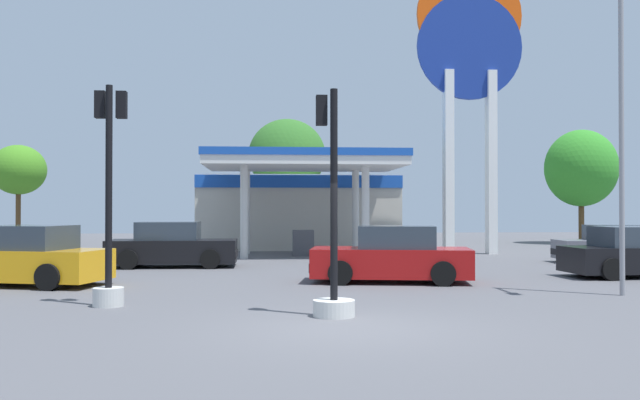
% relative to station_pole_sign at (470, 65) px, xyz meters
% --- Properties ---
extents(ground_plane, '(90.00, 90.00, 0.00)m').
position_rel_station_pole_sign_xyz_m(ground_plane, '(-7.62, -18.19, -8.42)').
color(ground_plane, '#56565B').
rests_on(ground_plane, ground).
extents(gas_station, '(9.89, 11.71, 4.41)m').
position_rel_station_pole_sign_xyz_m(gas_station, '(-7.47, 4.64, -6.30)').
color(gas_station, beige).
rests_on(gas_station, ground).
extents(station_pole_sign, '(4.75, 0.56, 13.06)m').
position_rel_station_pole_sign_xyz_m(station_pole_sign, '(0.00, 0.00, 0.00)').
color(station_pole_sign, white).
rests_on(station_pole_sign, ground).
extents(car_0, '(4.57, 2.51, 1.55)m').
position_rel_station_pole_sign_xyz_m(car_0, '(-5.60, -11.16, -7.72)').
color(car_0, black).
rests_on(car_0, ground).
extents(car_1, '(4.27, 2.09, 1.50)m').
position_rel_station_pole_sign_xyz_m(car_1, '(1.86, -10.33, -7.75)').
color(car_1, black).
rests_on(car_1, ground).
extents(car_2, '(4.39, 2.02, 1.57)m').
position_rel_station_pole_sign_xyz_m(car_2, '(-12.29, -5.76, -7.71)').
color(car_2, black).
rests_on(car_2, ground).
extents(car_3, '(4.75, 2.97, 1.58)m').
position_rel_station_pole_sign_xyz_m(car_3, '(-15.44, -11.18, -7.71)').
color(car_3, black).
rests_on(car_3, ground).
extents(car_4, '(4.04, 1.99, 1.41)m').
position_rel_station_pole_sign_xyz_m(car_4, '(3.81, -5.19, -7.78)').
color(car_4, black).
rests_on(car_4, ground).
extents(traffic_signal_0, '(0.65, 0.67, 4.59)m').
position_rel_station_pole_sign_xyz_m(traffic_signal_0, '(-12.29, -15.24, -6.70)').
color(traffic_signal_0, silver).
rests_on(traffic_signal_0, ground).
extents(traffic_signal_1, '(0.79, 0.79, 4.28)m').
position_rel_station_pole_sign_xyz_m(traffic_signal_1, '(-7.79, -16.93, -7.31)').
color(traffic_signal_1, silver).
rests_on(traffic_signal_1, ground).
extents(tree_0, '(3.03, 3.03, 5.61)m').
position_rel_station_pole_sign_xyz_m(tree_0, '(-22.99, 9.80, -4.23)').
color(tree_0, brown).
rests_on(tree_0, ground).
extents(tree_1, '(4.44, 4.44, 7.18)m').
position_rel_station_pole_sign_xyz_m(tree_1, '(-7.87, 9.48, -3.35)').
color(tree_1, brown).
rests_on(tree_1, ground).
extents(tree_2, '(4.10, 4.10, 6.58)m').
position_rel_station_pole_sign_xyz_m(tree_2, '(9.08, 8.27, -4.07)').
color(tree_2, brown).
rests_on(tree_2, ground).
extents(corner_streetlamp, '(0.24, 1.48, 7.88)m').
position_rel_station_pole_sign_xyz_m(corner_streetlamp, '(-0.75, -14.59, -3.76)').
color(corner_streetlamp, gray).
rests_on(corner_streetlamp, ground).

